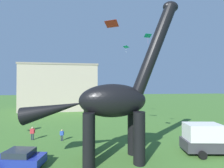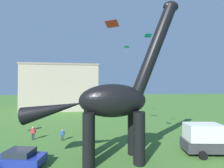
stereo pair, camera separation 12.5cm
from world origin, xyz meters
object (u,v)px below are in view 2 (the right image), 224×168
kite_near_low (148,36)px  dinosaur_sculpture (112,101)px  person_watching_child (62,134)px  kite_near_high (112,24)px  parked_sedan_left (20,158)px  parked_box_truck (209,138)px  kite_trailing (127,47)px  person_strolling_adult (33,132)px

kite_near_low → dinosaur_sculpture: bearing=-147.1°
person_watching_child → kite_near_high: (6.53, -0.71, 14.71)m
parked_sedan_left → kite_near_high: kite_near_high is taller
dinosaur_sculpture → parked_sedan_left: bearing=-175.3°
parked_box_truck → kite_near_low: kite_near_low is taller
kite_near_low → kite_trailing: kite_trailing is taller
parked_sedan_left → kite_near_low: size_ratio=3.94×
person_watching_child → person_strolling_adult: 4.08m
dinosaur_sculpture → person_watching_child: bearing=137.7°
kite_near_low → kite_trailing: bearing=88.9°
parked_sedan_left → parked_box_truck: 18.80m
parked_sedan_left → person_strolling_adult: person_strolling_adult is taller
person_watching_child → person_strolling_adult: (-3.98, 0.88, 0.16)m
dinosaur_sculpture → kite_near_low: 9.67m
kite_near_high → parked_box_truck: bearing=-29.0°
parked_sedan_left → person_watching_child: parked_sedan_left is taller
dinosaur_sculpture → kite_near_high: bearing=86.3°
kite_near_high → kite_trailing: bearing=66.8°
person_strolling_adult → kite_near_low: (14.75, -3.74, 12.43)m
person_strolling_adult → kite_near_high: 18.02m
dinosaur_sculpture → parked_box_truck: 11.24m
person_strolling_adult → kite_trailing: (14.99, 8.84, 14.27)m
parked_sedan_left → kite_trailing: 25.42m
dinosaur_sculpture → parked_sedan_left: size_ratio=3.59×
parked_box_truck → kite_near_high: 17.86m
parked_sedan_left → person_strolling_adult: (-1.47, 7.07, 0.25)m
kite_near_low → parked_sedan_left: bearing=-165.9°
parked_sedan_left → dinosaur_sculpture: bearing=12.5°
person_strolling_adult → kite_trailing: size_ratio=1.19×
dinosaur_sculpture → kite_trailing: size_ratio=10.92×
dinosaur_sculpture → parked_box_truck: (10.44, -0.07, -4.16)m
kite_near_low → kite_near_high: bearing=153.2°
person_watching_child → dinosaur_sculpture: bearing=117.0°
person_watching_child → kite_near_high: 16.11m
kite_trailing → kite_near_high: 11.35m
kite_trailing → parked_sedan_left: bearing=-130.3°
person_watching_child → kite_trailing: size_ratio=1.01×
parked_box_truck → kite_trailing: size_ratio=3.98×
person_strolling_adult → kite_near_low: size_ratio=1.54×
dinosaur_sculpture → parked_sedan_left: (-8.34, -0.13, -5.01)m
person_watching_child → kite_near_low: kite_near_low is taller
kite_trailing → kite_near_high: size_ratio=0.71×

